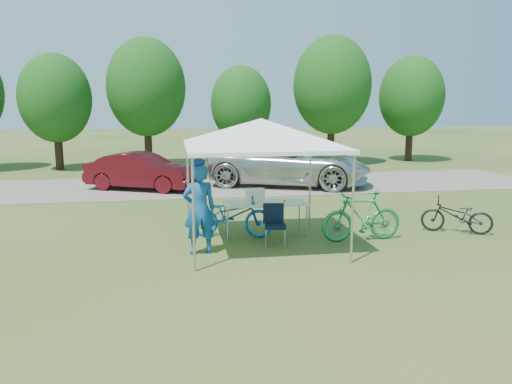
# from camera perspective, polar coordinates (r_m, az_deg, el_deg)

# --- Properties ---
(ground) EXTENTS (100.00, 100.00, 0.00)m
(ground) POSITION_cam_1_polar(r_m,az_deg,el_deg) (10.91, 0.57, -6.06)
(ground) COLOR #2D5119
(ground) RESTS_ON ground
(gravel_strip) EXTENTS (24.00, 5.00, 0.02)m
(gravel_strip) POSITION_cam_1_polar(r_m,az_deg,el_deg) (18.65, -3.71, 0.77)
(gravel_strip) COLOR gray
(gravel_strip) RESTS_ON ground
(canopy) EXTENTS (4.53, 4.53, 3.00)m
(canopy) POSITION_cam_1_polar(r_m,az_deg,el_deg) (10.48, 0.59, 8.00)
(canopy) COLOR #A5A5AA
(canopy) RESTS_ON ground
(treeline) EXTENTS (24.89, 4.28, 6.30)m
(treeline) POSITION_cam_1_polar(r_m,az_deg,el_deg) (24.41, -5.98, 11.25)
(treeline) COLOR #382314
(treeline) RESTS_ON ground
(folding_table) EXTENTS (1.92, 0.80, 0.79)m
(folding_table) POSITION_cam_1_polar(r_m,az_deg,el_deg) (11.52, 1.05, -1.37)
(folding_table) COLOR white
(folding_table) RESTS_ON ground
(folding_chair) EXTENTS (0.53, 0.55, 0.89)m
(folding_chair) POSITION_cam_1_polar(r_m,az_deg,el_deg) (10.84, 2.12, -3.30)
(folding_chair) COLOR black
(folding_chair) RESTS_ON ground
(cooler) EXTENTS (0.44, 0.30, 0.32)m
(cooler) POSITION_cam_1_polar(r_m,az_deg,el_deg) (11.44, -0.12, -0.41)
(cooler) COLOR white
(cooler) RESTS_ON folding_table
(ice_cream_cup) EXTENTS (0.07, 0.07, 0.05)m
(ice_cream_cup) POSITION_cam_1_polar(r_m,az_deg,el_deg) (11.55, 3.29, -1.01)
(ice_cream_cup) COLOR gold
(ice_cream_cup) RESTS_ON folding_table
(cyclist) EXTENTS (0.73, 0.53, 1.85)m
(cyclist) POSITION_cam_1_polar(r_m,az_deg,el_deg) (10.16, -6.48, -1.97)
(cyclist) COLOR #124E96
(cyclist) RESTS_ON ground
(bike_blue) EXTENTS (2.04, 1.17, 1.02)m
(bike_blue) POSITION_cam_1_polar(r_m,az_deg,el_deg) (11.46, -2.85, -2.66)
(bike_blue) COLOR blue
(bike_blue) RESTS_ON ground
(bike_green) EXTENTS (1.88, 0.62, 1.11)m
(bike_green) POSITION_cam_1_polar(r_m,az_deg,el_deg) (11.35, 11.98, -2.75)
(bike_green) COLOR #1C8048
(bike_green) RESTS_ON ground
(bike_dark) EXTENTS (1.68, 1.26, 0.84)m
(bike_dark) POSITION_cam_1_polar(r_m,az_deg,el_deg) (12.71, 21.97, -2.51)
(bike_dark) COLOR black
(bike_dark) RESTS_ON ground
(minivan) EXTENTS (6.56, 4.75, 1.66)m
(minivan) POSITION_cam_1_polar(r_m,az_deg,el_deg) (18.61, 3.79, 3.36)
(minivan) COLOR silver
(minivan) RESTS_ON gravel_strip
(sedan) EXTENTS (4.16, 2.91, 1.30)m
(sedan) POSITION_cam_1_polar(r_m,az_deg,el_deg) (18.07, -12.93, 2.35)
(sedan) COLOR #570E16
(sedan) RESTS_ON gravel_strip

